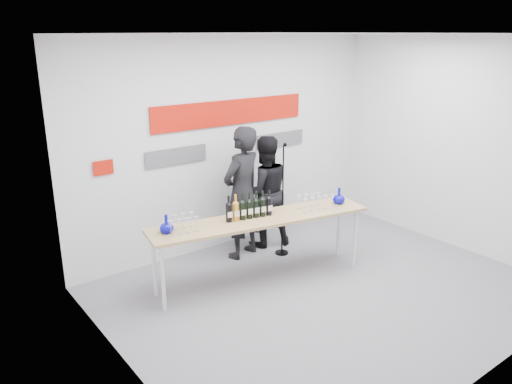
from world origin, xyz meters
TOP-DOWN VIEW (x-y plane):
  - ground at (0.00, 0.00)m, footprint 5.00×5.00m
  - back_wall at (0.00, 2.00)m, footprint 5.00×0.04m
  - signage at (-0.06, 1.97)m, footprint 3.38×0.02m
  - tasting_table at (-0.44, 0.73)m, footprint 2.87×1.11m
  - wine_bottles at (-0.57, 0.80)m, footprint 0.62×0.19m
  - decanter_left at (-1.59, 0.99)m, footprint 0.16×0.16m
  - decanter_right at (0.72, 0.53)m, footprint 0.16×0.16m
  - glasses_left at (-1.43, 0.93)m, footprint 0.39×0.28m
  - glasses_right at (0.30, 0.57)m, footprint 0.46×0.30m
  - presenter_left at (-0.19, 1.48)m, footprint 0.76×0.60m
  - presenter_right at (0.30, 1.60)m, footprint 0.95×0.83m
  - mic_stand at (0.29, 1.17)m, footprint 0.19×0.19m

SIDE VIEW (x-z plane):
  - ground at x=0.00m, z-range 0.00..0.00m
  - mic_stand at x=0.29m, z-range -0.32..1.30m
  - tasting_table at x=-0.44m, z-range 0.36..1.20m
  - presenter_right at x=0.30m, z-range 0.00..1.64m
  - presenter_left at x=-0.19m, z-range 0.00..1.84m
  - glasses_right at x=0.30m, z-range 0.84..1.03m
  - glasses_left at x=-1.43m, z-range 0.84..1.03m
  - decanter_left at x=-1.59m, z-range 0.84..1.06m
  - decanter_right at x=0.72m, z-range 0.84..1.06m
  - wine_bottles at x=-0.57m, z-range 0.84..1.17m
  - back_wall at x=0.00m, z-range 0.00..3.00m
  - signage at x=-0.06m, z-range 1.41..2.20m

